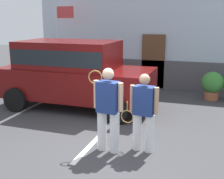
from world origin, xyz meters
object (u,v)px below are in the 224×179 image
(parked_suv, at_px, (73,71))
(tennis_player_man, at_px, (108,109))
(flag_pole, at_px, (61,31))
(tennis_player_woman, at_px, (143,112))
(potted_plant_by_porch, at_px, (212,84))

(parked_suv, bearing_deg, tennis_player_man, -51.54)
(parked_suv, xyz_separation_m, flag_pole, (-1.83, 2.73, 1.07))
(tennis_player_woman, xyz_separation_m, potted_plant_by_porch, (1.36, 4.64, -0.32))
(tennis_player_woman, bearing_deg, flag_pole, -41.67)
(tennis_player_man, relative_size, flag_pole, 0.55)
(tennis_player_man, distance_m, tennis_player_woman, 0.73)
(parked_suv, relative_size, tennis_player_woman, 2.81)
(potted_plant_by_porch, height_order, flag_pole, flag_pole)
(parked_suv, relative_size, flag_pole, 1.44)
(tennis_player_man, height_order, potted_plant_by_porch, tennis_player_man)
(tennis_player_man, distance_m, potted_plant_by_porch, 5.30)
(tennis_player_man, xyz_separation_m, tennis_player_woman, (0.69, 0.24, -0.07))
(tennis_player_woman, relative_size, potted_plant_by_porch, 1.71)
(tennis_player_man, bearing_deg, flag_pole, -46.86)
(tennis_player_man, relative_size, potted_plant_by_porch, 1.84)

